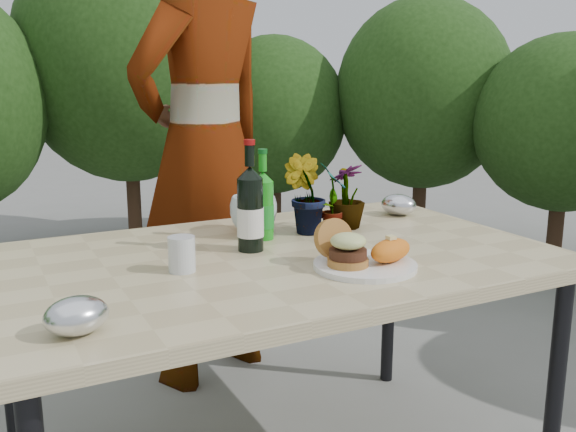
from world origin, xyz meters
name	(u,v)px	position (x,y,z in m)	size (l,w,h in m)	color
patio_table	(276,273)	(0.00, 0.00, 0.69)	(1.60, 1.00, 0.75)	tan
shrub_hedge	(189,100)	(0.27, 1.57, 1.13)	(6.98, 5.25, 2.23)	#382316
dinner_plate	(365,265)	(0.16, -0.23, 0.76)	(0.28, 0.28, 0.01)	white
burger_stack	(344,247)	(0.10, -0.21, 0.81)	(0.11, 0.16, 0.11)	#B7722D
sweet_potato	(391,250)	(0.22, -0.25, 0.80)	(0.15, 0.08, 0.06)	orange
grilled_veg	(352,249)	(0.17, -0.14, 0.78)	(0.08, 0.05, 0.03)	olive
wine_bottle	(250,210)	(-0.05, 0.07, 0.87)	(0.08, 0.08, 0.33)	black
sparkling_water	(263,206)	(0.04, 0.18, 0.85)	(0.07, 0.07, 0.29)	#1A931B
plastic_cup	(182,254)	(-0.29, -0.04, 0.80)	(0.07, 0.07, 0.10)	silver
seedling_left	(333,197)	(0.29, 0.16, 0.87)	(0.12, 0.08, 0.23)	#265E20
seedling_mid	(305,194)	(0.20, 0.19, 0.88)	(0.14, 0.11, 0.26)	#1F531C
seedling_right	(347,196)	(0.36, 0.19, 0.86)	(0.12, 0.12, 0.22)	#296021
blue_bowl	(254,214)	(0.05, 0.27, 0.81)	(0.15, 0.15, 0.12)	silver
foil_packet_left	(76,316)	(-0.61, -0.34, 0.79)	(0.13, 0.11, 0.08)	silver
foil_packet_right	(399,205)	(0.64, 0.27, 0.79)	(0.13, 0.11, 0.08)	silver
person	(205,148)	(0.09, 0.83, 0.97)	(0.71, 0.46, 1.94)	#926049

